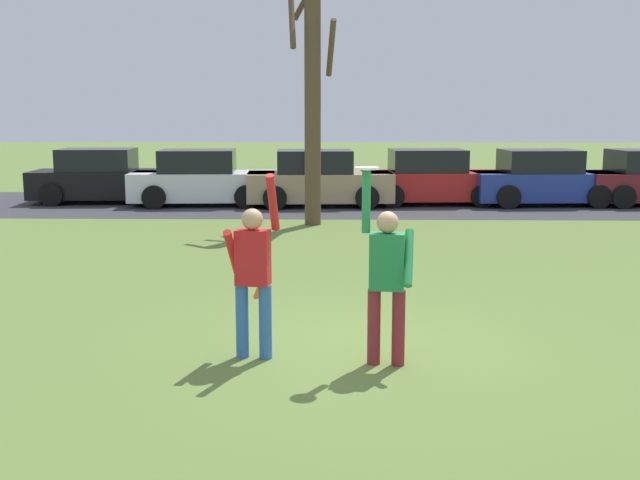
# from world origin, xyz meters

# --- Properties ---
(ground_plane) EXTENTS (120.00, 120.00, 0.00)m
(ground_plane) POSITION_xyz_m (0.00, 0.00, 0.00)
(ground_plane) COLOR olive
(person_catcher) EXTENTS (0.56, 0.49, 2.08)m
(person_catcher) POSITION_xyz_m (0.29, -0.60, 0.98)
(person_catcher) COLOR maroon
(person_catcher) RESTS_ON ground_plane
(person_defender) EXTENTS (0.58, 0.49, 2.04)m
(person_defender) POSITION_xyz_m (-1.13, -0.40, 0.98)
(person_defender) COLOR #3366B7
(person_defender) RESTS_ON ground_plane
(frisbee_disc) EXTENTS (0.25, 0.25, 0.02)m
(frisbee_disc) POSITION_xyz_m (0.07, -0.57, 2.09)
(frisbee_disc) COLOR white
(frisbee_disc) RESTS_ON person_catcher
(parked_car_black) EXTENTS (4.21, 2.25, 1.59)m
(parked_car_black) POSITION_xyz_m (-7.24, 14.23, 0.73)
(parked_car_black) COLOR black
(parked_car_black) RESTS_ON ground_plane
(parked_car_white) EXTENTS (4.21, 2.25, 1.59)m
(parked_car_white) POSITION_xyz_m (-4.16, 13.63, 0.73)
(parked_car_white) COLOR white
(parked_car_white) RESTS_ON ground_plane
(parked_car_tan) EXTENTS (4.21, 2.25, 1.59)m
(parked_car_tan) POSITION_xyz_m (-0.80, 13.54, 0.73)
(parked_car_tan) COLOR tan
(parked_car_tan) RESTS_ON ground_plane
(parked_car_red) EXTENTS (4.21, 2.25, 1.59)m
(parked_car_red) POSITION_xyz_m (2.45, 14.05, 0.73)
(parked_car_red) COLOR red
(parked_car_red) RESTS_ON ground_plane
(parked_car_blue) EXTENTS (4.21, 2.25, 1.59)m
(parked_car_blue) POSITION_xyz_m (5.65, 13.91, 0.73)
(parked_car_blue) COLOR #233893
(parked_car_blue) RESTS_ON ground_plane
(parking_strip) EXTENTS (24.88, 6.40, 0.01)m
(parking_strip) POSITION_xyz_m (0.83, 13.86, 0.00)
(parking_strip) COLOR #38383D
(parking_strip) RESTS_ON ground_plane
(bare_tree_tall) EXTENTS (1.30, 1.29, 6.62)m
(bare_tree_tall) POSITION_xyz_m (-0.85, 9.81, 3.40)
(bare_tree_tall) COLOR brown
(bare_tree_tall) RESTS_ON ground_plane
(field_cone_orange) EXTENTS (0.26, 0.26, 0.32)m
(field_cone_orange) POSITION_xyz_m (-1.33, 2.45, 0.16)
(field_cone_orange) COLOR orange
(field_cone_orange) RESTS_ON ground_plane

